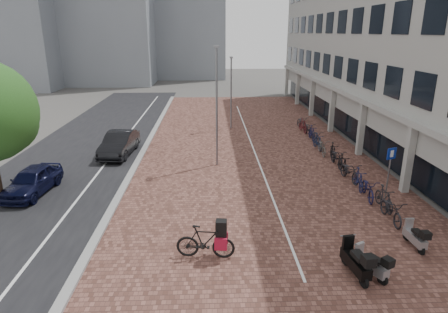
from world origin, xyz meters
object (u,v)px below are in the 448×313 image
at_px(car_navy, 32,181).
at_px(hero_bike, 205,241).
at_px(car_dark, 119,144).
at_px(parking_sign, 390,165).
at_px(scooter_front, 371,263).
at_px(scooter_back, 415,236).
at_px(scooter_mid, 356,260).

distance_m(car_navy, hero_bike, 10.32).
bearing_deg(car_dark, parking_sign, -23.58).
xyz_separation_m(hero_bike, scooter_front, (5.29, -1.31, -0.15)).
height_order(car_dark, scooter_back, car_dark).
bearing_deg(parking_sign, car_navy, 151.70).
bearing_deg(car_navy, hero_bike, -29.20).
xyz_separation_m(hero_bike, scooter_back, (7.61, 0.35, -0.17)).
bearing_deg(car_dark, hero_bike, -60.62).
bearing_deg(scooter_front, scooter_back, 8.05).
distance_m(hero_bike, scooter_mid, 4.98).
distance_m(car_navy, car_dark, 6.75).
height_order(scooter_mid, parking_sign, parking_sign).
xyz_separation_m(car_dark, scooter_back, (13.18, -11.70, -0.26)).
relative_size(car_navy, hero_bike, 1.84).
distance_m(scooter_back, parking_sign, 4.45).
distance_m(scooter_front, scooter_mid, 0.49).
height_order(scooter_back, parking_sign, parking_sign).
distance_m(car_dark, scooter_back, 17.62).
distance_m(car_navy, parking_sign, 16.96).
height_order(scooter_front, scooter_back, scooter_front).
distance_m(car_navy, scooter_front, 15.53).
bearing_deg(parking_sign, scooter_back, -124.67).
bearing_deg(hero_bike, scooter_back, -80.76).
xyz_separation_m(scooter_mid, parking_sign, (3.62, 5.82, 1.13)).
relative_size(car_dark, scooter_back, 3.24).
distance_m(car_dark, parking_sign, 15.91).
height_order(car_dark, parking_sign, parking_sign).
distance_m(hero_bike, scooter_front, 5.46).
xyz_separation_m(car_navy, hero_bike, (8.43, -5.94, -0.02)).
height_order(car_navy, scooter_front, car_navy).
height_order(car_dark, hero_bike, car_dark).
bearing_deg(scooter_mid, scooter_back, 22.58).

